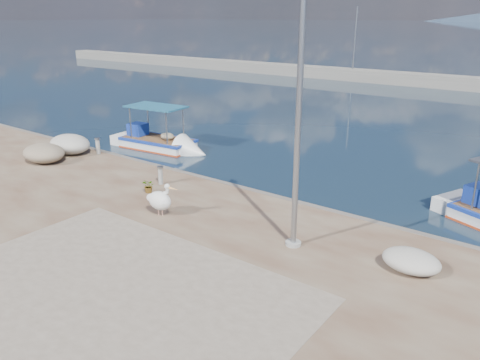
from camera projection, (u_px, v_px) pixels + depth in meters
name	position (u px, v px, depth m)	size (l,w,h in m)	color
ground	(162.00, 257.00, 13.56)	(1400.00, 1400.00, 0.00)	#162635
quay_patch	(95.00, 302.00, 10.57)	(9.00, 7.00, 0.01)	gray
breakwater	(473.00, 84.00, 43.56)	(120.00, 2.20, 7.50)	gray
boat_left	(157.00, 144.00, 24.67)	(5.60, 2.36, 2.61)	white
pelican	(160.00, 200.00, 14.98)	(1.19, 0.71, 1.13)	tan
lamp_post	(298.00, 131.00, 12.12)	(0.44, 0.96, 7.00)	gray
bollard_near	(160.00, 174.00, 17.85)	(0.23, 0.23, 0.70)	gray
bollard_far	(98.00, 145.00, 21.76)	(0.25, 0.25, 0.76)	gray
potted_plant	(149.00, 186.00, 17.02)	(0.46, 0.40, 0.51)	#33722D
net_pile_a	(70.00, 144.00, 21.86)	(2.17, 1.58, 0.89)	#B5B3A8
net_pile_b	(44.00, 153.00, 20.57)	(2.06, 1.60, 0.80)	tan
net_pile_d	(411.00, 261.00, 11.79)	(1.46, 1.10, 0.55)	#B5B3A8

